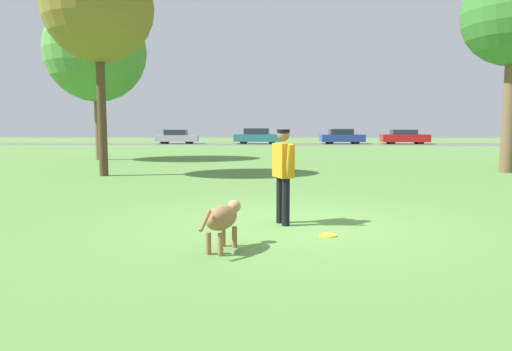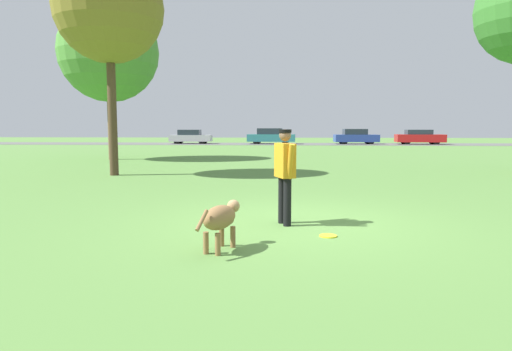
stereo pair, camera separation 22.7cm
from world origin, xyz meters
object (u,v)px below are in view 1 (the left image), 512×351
Objects in this scene: parked_car_teal at (258,136)px; frisbee at (328,235)px; dog at (223,219)px; parked_car_red at (404,137)px; parked_car_silver at (177,137)px; parked_car_blue at (342,137)px; tree_far_left at (96,52)px; tree_near_left at (98,7)px; person at (283,169)px.

frisbee is at bearing -84.61° from parked_car_teal.
dog is 39.20m from parked_car_red.
parked_car_blue reaches higher than parked_car_silver.
tree_far_left is 26.18m from parked_car_blue.
tree_near_left is at bearing -84.00° from parked_car_silver.
tree_near_left is 31.04m from parked_car_blue.
tree_near_left is (2.89, -7.22, 0.20)m from tree_far_left.
parked_car_red is (21.24, 0.04, 0.01)m from parked_car_silver.
tree_far_left is at bearing -128.32° from parked_car_blue.
tree_far_left reaches higher than parked_car_silver.
tree_far_left is 1.69× the size of parked_car_teal.
person reaches higher than parked_car_red.
parked_car_red reaches higher than frisbee.
person is at bearing 129.45° from frisbee.
dog is (-0.82, -1.62, -0.50)m from person.
frisbee is at bearing -75.80° from parked_car_silver.
parked_car_teal is at bearing -0.91° from parked_car_silver.
person reaches higher than parked_car_blue.
parked_car_teal is (-1.48, 35.32, -0.21)m from person.
dog is 37.84m from parked_car_blue.
dog is 0.23× the size of parked_car_teal.
dog is 1.74m from frisbee.
parked_car_red is (20.75, 20.82, -4.51)m from tree_far_left.
tree_near_left is 1.59× the size of parked_car_teal.
parked_car_red is at bearing 0.67° from dog.
tree_far_left is 29.74m from parked_car_red.
parked_car_silver reaches higher than dog.
dog is at bearing -61.37° from tree_near_left.
tree_far_left is (-9.25, 15.33, 5.17)m from frisbee.
person is 0.35× the size of parked_car_teal.
tree_far_left is at bearing -132.34° from parked_car_red.
parked_car_silver is 0.87× the size of parked_car_teal.
parked_car_teal is (-2.12, 36.11, 0.71)m from frisbee.
dog is at bearing -64.31° from tree_far_left.
dog is at bearing -150.31° from frisbee.
tree_far_left is at bearing -89.53° from parked_car_silver.
parked_car_teal is at bearing 81.40° from tree_near_left.
parked_car_teal is at bearing 71.07° from tree_far_left.
parked_car_teal is (-0.65, 36.95, 0.30)m from dog.
parked_car_blue is (12.10, 28.20, -4.69)m from tree_near_left.
parked_car_teal is 1.10× the size of parked_car_blue.
tree_near_left reaches higher than parked_car_red.
parked_car_teal reaches higher than parked_car_blue.
person is at bearing -102.97° from parked_car_blue.
parked_car_red is (12.97, 36.99, 0.24)m from dog.
parked_car_teal reaches higher than parked_car_silver.
parked_car_silver reaches higher than frisbee.
person is 10.30m from tree_near_left.
tree_near_left is 1.74× the size of parked_car_blue.
frisbee is at bearing -58.90° from tree_far_left.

